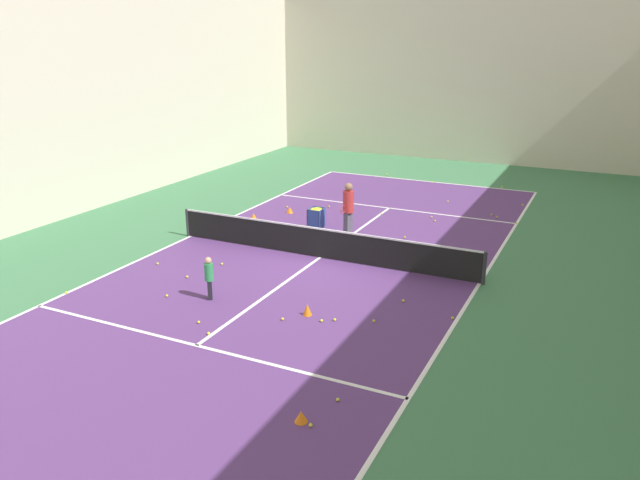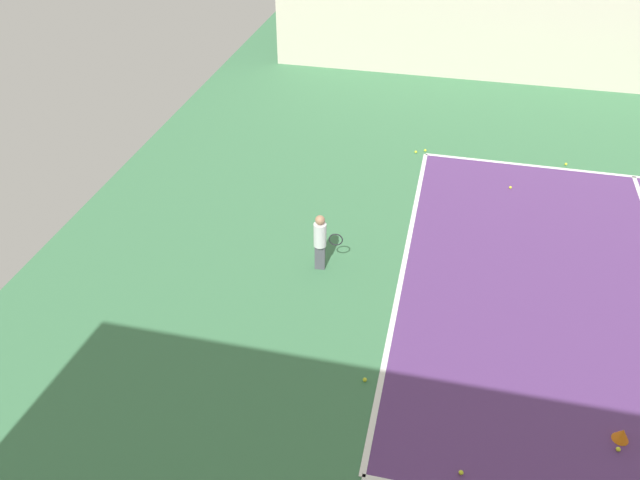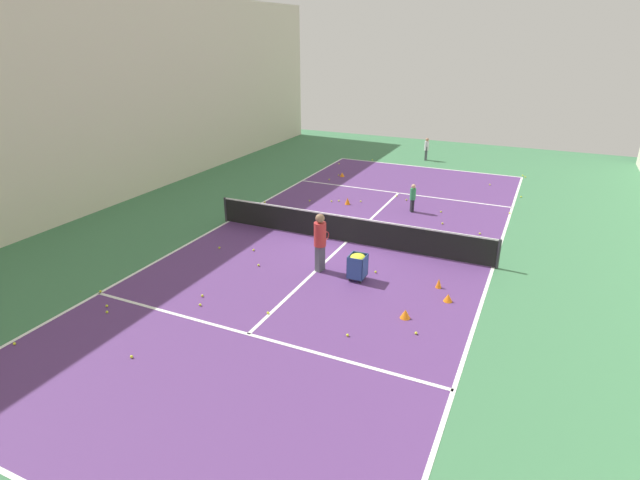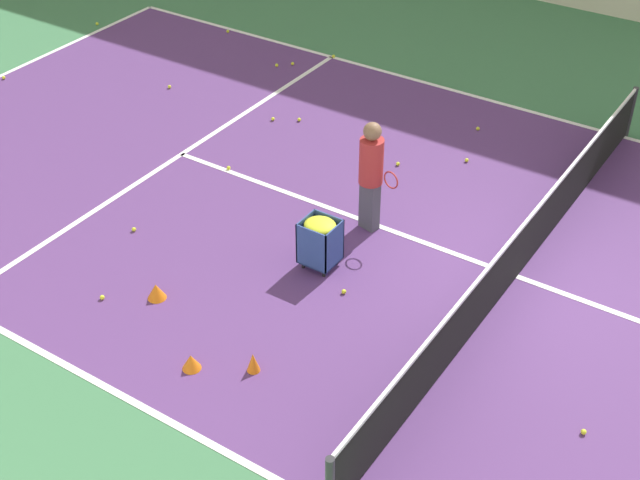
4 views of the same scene
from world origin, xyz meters
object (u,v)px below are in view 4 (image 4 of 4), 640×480
(coach_at_net, at_px, (371,170))
(training_cone_0, at_px, (191,362))
(training_cone_1, at_px, (156,291))
(tennis_net, at_px, (521,249))
(ball_cart, at_px, (320,235))

(coach_at_net, relative_size, training_cone_0, 7.42)
(coach_at_net, distance_m, training_cone_1, 3.64)
(coach_at_net, height_order, training_cone_1, coach_at_net)
(tennis_net, xyz_separation_m, training_cone_0, (-4.05, 2.71, -0.38))
(ball_cart, height_order, training_cone_1, ball_cart)
(tennis_net, height_order, coach_at_net, coach_at_net)
(coach_at_net, bearing_deg, training_cone_0, -80.89)
(ball_cart, xyz_separation_m, training_cone_1, (-1.88, 1.51, -0.43))
(tennis_net, height_order, training_cone_0, tennis_net)
(tennis_net, relative_size, training_cone_0, 40.75)
(ball_cart, height_order, training_cone_0, ball_cart)
(tennis_net, bearing_deg, coach_at_net, 92.50)
(coach_at_net, bearing_deg, tennis_net, 15.73)
(coach_at_net, relative_size, ball_cart, 2.29)
(tennis_net, xyz_separation_m, training_cone_1, (-3.23, 4.03, -0.37))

